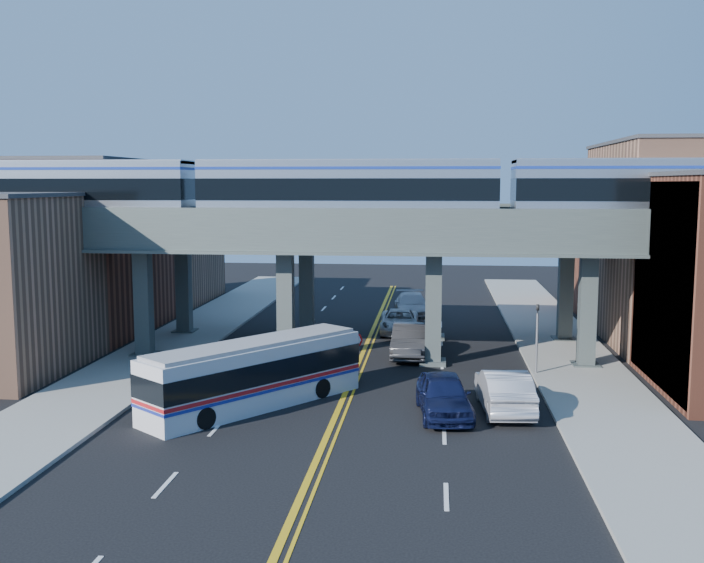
# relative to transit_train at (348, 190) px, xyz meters

# --- Properties ---
(ground) EXTENTS (120.00, 120.00, 0.00)m
(ground) POSITION_rel_transit_train_xyz_m (0.59, -8.00, -9.32)
(ground) COLOR black
(ground) RESTS_ON ground
(sidewalk_west) EXTENTS (5.00, 70.00, 0.16)m
(sidewalk_west) POSITION_rel_transit_train_xyz_m (-10.91, 2.00, -9.24)
(sidewalk_west) COLOR gray
(sidewalk_west) RESTS_ON ground
(sidewalk_east) EXTENTS (5.00, 70.00, 0.16)m
(sidewalk_east) POSITION_rel_transit_train_xyz_m (12.09, 2.00, -9.24)
(sidewalk_east) COLOR gray
(sidewalk_east) RESTS_ON ground
(building_west_b) EXTENTS (8.00, 14.00, 11.00)m
(building_west_b) POSITION_rel_transit_train_xyz_m (-17.91, 8.00, -3.82)
(building_west_b) COLOR brown
(building_west_b) RESTS_ON ground
(building_west_c) EXTENTS (8.00, 10.00, 8.00)m
(building_west_c) POSITION_rel_transit_train_xyz_m (-17.91, 21.00, -5.32)
(building_west_c) COLOR #96674D
(building_west_c) RESTS_ON ground
(building_east_b) EXTENTS (8.00, 14.00, 12.00)m
(building_east_b) POSITION_rel_transit_train_xyz_m (19.09, 8.00, -3.32)
(building_east_b) COLOR #96674D
(building_east_b) RESTS_ON ground
(building_east_c) EXTENTS (8.00, 10.00, 9.00)m
(building_east_c) POSITION_rel_transit_train_xyz_m (19.09, 21.00, -4.82)
(building_east_c) COLOR brown
(building_east_c) RESTS_ON ground
(mural_panel) EXTENTS (0.10, 9.50, 9.50)m
(mural_panel) POSITION_rel_transit_train_xyz_m (15.14, -4.00, -4.57)
(mural_panel) COLOR teal
(mural_panel) RESTS_ON ground
(elevated_viaduct_near) EXTENTS (52.00, 3.60, 7.40)m
(elevated_viaduct_near) POSITION_rel_transit_train_xyz_m (0.59, 0.00, -2.85)
(elevated_viaduct_near) COLOR #3D4746
(elevated_viaduct_near) RESTS_ON ground
(elevated_viaduct_far) EXTENTS (52.00, 3.60, 7.40)m
(elevated_viaduct_far) POSITION_rel_transit_train_xyz_m (0.59, 7.00, -2.85)
(elevated_viaduct_far) COLOR #3D4746
(elevated_viaduct_far) RESTS_ON ground
(transit_train) EXTENTS (48.57, 3.05, 3.55)m
(transit_train) POSITION_rel_transit_train_xyz_m (0.00, 0.00, 0.00)
(transit_train) COLOR black
(transit_train) RESTS_ON elevated_viaduct_near
(stop_sign) EXTENTS (0.76, 0.09, 2.63)m
(stop_sign) POSITION_rel_transit_train_xyz_m (0.89, -5.00, -7.56)
(stop_sign) COLOR slate
(stop_sign) RESTS_ON ground
(traffic_signal) EXTENTS (0.15, 0.18, 4.10)m
(traffic_signal) POSITION_rel_transit_train_xyz_m (9.79, -2.00, -7.02)
(traffic_signal) COLOR slate
(traffic_signal) RESTS_ON ground
(transit_bus) EXTENTS (8.42, 9.83, 2.74)m
(transit_bus) POSITION_rel_transit_train_xyz_m (-3.07, -8.89, -7.91)
(transit_bus) COLOR silver
(transit_bus) RESTS_ON ground
(car_lane_a) EXTENTS (2.65, 5.38, 1.76)m
(car_lane_a) POSITION_rel_transit_train_xyz_m (5.08, -9.38, -8.44)
(car_lane_a) COLOR #0F1537
(car_lane_a) RESTS_ON ground
(car_lane_b) EXTENTS (1.96, 5.43, 1.78)m
(car_lane_b) POSITION_rel_transit_train_xyz_m (3.28, 1.84, -8.43)
(car_lane_b) COLOR #2C2C2E
(car_lane_b) RESTS_ON ground
(car_lane_c) EXTENTS (2.65, 5.41, 1.48)m
(car_lane_c) POSITION_rel_transit_train_xyz_m (2.39, 8.80, -8.58)
(car_lane_c) COLOR silver
(car_lane_c) RESTS_ON ground
(car_lane_d) EXTENTS (2.94, 6.14, 1.73)m
(car_lane_d) POSITION_rel_transit_train_xyz_m (3.01, 14.79, -8.46)
(car_lane_d) COLOR #ADACB1
(car_lane_d) RESTS_ON ground
(car_parked_curb) EXTENTS (2.30, 5.60, 1.81)m
(car_parked_curb) POSITION_rel_transit_train_xyz_m (7.65, -8.43, -8.42)
(car_parked_curb) COLOR #B3B2B7
(car_parked_curb) RESTS_ON ground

